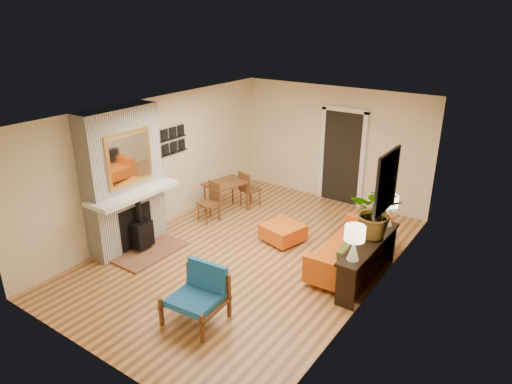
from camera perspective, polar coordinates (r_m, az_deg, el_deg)
room_shell at (r=9.70m, az=11.24°, el=4.13°), size 6.50×6.50×6.50m
fireplace at (r=8.42m, az=-16.05°, el=0.97°), size 1.09×1.68×2.60m
sofa at (r=7.93m, az=12.17°, el=-7.18°), size 0.93×1.99×0.77m
ottoman at (r=8.71m, az=3.38°, el=-4.98°), size 0.82×0.82×0.34m
blue_chair at (r=6.62m, az=-7.08°, el=-12.22°), size 0.81×0.80×0.79m
dining_table at (r=9.79m, az=-3.54°, el=0.37°), size 0.89×1.58×0.83m
console_table at (r=7.50m, az=13.94°, el=-7.06°), size 0.34×1.85×0.72m
lamp_near at (r=6.72m, az=12.19°, el=-5.75°), size 0.30×0.30×0.54m
lamp_far at (r=7.93m, az=16.24°, el=-1.76°), size 0.30×0.30×0.54m
houseplant at (r=7.43m, az=14.88°, el=-2.39°), size 0.88×0.79×0.88m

